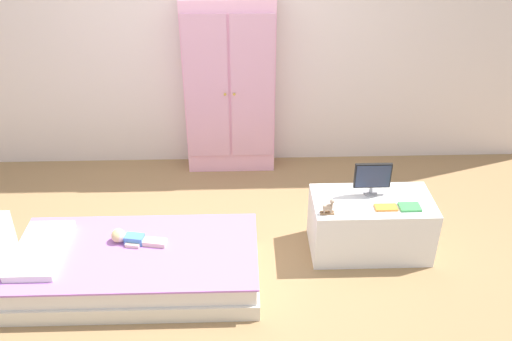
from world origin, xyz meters
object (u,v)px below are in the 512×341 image
at_px(tv_stand, 370,225).
at_px(rocking_horse_toy, 329,207).
at_px(book_orange, 386,207).
at_px(doll, 128,238).
at_px(book_green, 410,207).
at_px(wardrobe, 230,88).
at_px(tv_monitor, 373,177).
at_px(bed, 138,266).

distance_m(tv_stand, rocking_horse_toy, 0.47).
bearing_deg(book_orange, doll, -176.98).
height_order(doll, rocking_horse_toy, rocking_horse_toy).
bearing_deg(book_green, wardrobe, 132.79).
relative_size(doll, tv_monitor, 1.47).
bearing_deg(bed, book_green, 5.84).
xyz_separation_m(bed, book_green, (1.92, 0.20, 0.32)).
bearing_deg(doll, tv_stand, 6.57).
relative_size(wardrobe, book_orange, 10.03).
relative_size(bed, wardrobe, 1.06).
xyz_separation_m(bed, rocking_horse_toy, (1.33, 0.15, 0.37)).
xyz_separation_m(rocking_horse_toy, book_orange, (0.41, 0.05, -0.05)).
relative_size(doll, wardrobe, 0.25).
height_order(tv_stand, tv_monitor, tv_monitor).
xyz_separation_m(tv_stand, book_green, (0.24, -0.11, 0.23)).
xyz_separation_m(doll, book_green, (1.98, 0.10, 0.15)).
relative_size(bed, book_green, 11.28).
bearing_deg(tv_stand, wardrobe, 129.26).
bearing_deg(doll, bed, -58.35).
relative_size(doll, book_green, 2.64).
bearing_deg(tv_monitor, bed, -167.19).
distance_m(tv_stand, book_green, 0.35).
distance_m(wardrobe, rocking_horse_toy, 1.61).
relative_size(book_orange, book_green, 1.06).
height_order(tv_stand, rocking_horse_toy, rocking_horse_toy).
relative_size(bed, book_orange, 10.60).
bearing_deg(book_green, tv_monitor, 142.31).
relative_size(wardrobe, rocking_horse_toy, 13.35).
bearing_deg(bed, doll, 121.65).
height_order(doll, wardrobe, wardrobe).
bearing_deg(tv_stand, bed, -169.84).
xyz_separation_m(doll, rocking_horse_toy, (1.39, 0.05, 0.20)).
bearing_deg(bed, wardrobe, 67.81).
height_order(tv_stand, book_orange, book_orange).
bearing_deg(tv_stand, book_green, -24.13).
relative_size(bed, rocking_horse_toy, 14.09).
relative_size(doll, tv_stand, 0.45).
distance_m(bed, book_green, 1.95).
height_order(tv_monitor, book_orange, tv_monitor).
distance_m(tv_monitor, book_orange, 0.24).
distance_m(bed, tv_monitor, 1.78).
bearing_deg(book_green, bed, -174.16).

